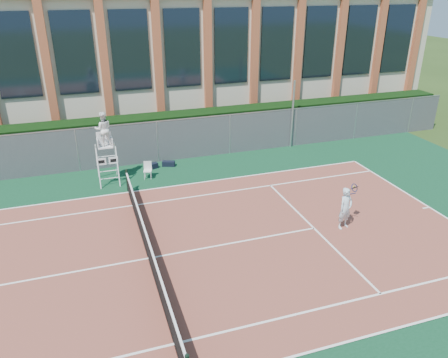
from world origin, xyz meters
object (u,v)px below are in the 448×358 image
object	(u,v)px
plastic_chair	(148,168)
tennis_player	(346,208)
umpire_chair	(103,131)
steel_pole	(292,115)

from	to	relation	value
plastic_chair	tennis_player	size ratio (longest dim) A/B	0.49
umpire_chair	plastic_chair	world-z (taller)	umpire_chair
steel_pole	plastic_chair	distance (m)	8.87
umpire_chair	tennis_player	distance (m)	11.15
plastic_chair	tennis_player	world-z (taller)	tennis_player
umpire_chair	tennis_player	xyz separation A→B (m)	(8.23, -7.34, -1.65)
tennis_player	steel_pole	bearing A→B (deg)	76.36
umpire_chair	tennis_player	bearing A→B (deg)	-41.72
umpire_chair	plastic_chair	size ratio (longest dim) A/B	4.20
umpire_chair	tennis_player	size ratio (longest dim) A/B	2.05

